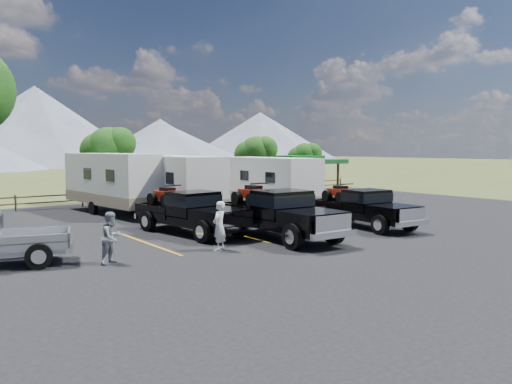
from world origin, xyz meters
TOP-DOWN VIEW (x-y plane):
  - ground at (0.00, 0.00)m, footprint 320.00×320.00m
  - asphalt_lot at (0.00, 3.00)m, footprint 44.00×34.00m
  - stall_lines at (0.00, 4.00)m, footprint 12.12×5.50m
  - tree_ne_a at (8.97, 17.01)m, footprint 3.11×2.92m
  - tree_ne_b at (14.98, 18.01)m, footprint 2.77×2.59m
  - tree_north at (-2.03, 19.02)m, footprint 3.46×3.24m
  - rail_fence at (2.00, 18.50)m, footprint 36.12×0.12m
  - pavilion at (13.00, 17.00)m, footprint 6.20×6.20m
  - rig_left at (-3.53, 5.12)m, footprint 2.86×6.51m
  - rig_center at (-1.06, 1.98)m, footprint 2.61×6.86m
  - rig_right at (4.11, 1.86)m, footprint 2.57×6.19m
  - trailer_left at (-3.54, 13.95)m, footprint 3.43×10.05m
  - trailer_center at (-1.08, 11.06)m, footprint 2.85×9.62m
  - trailer_right at (4.20, 9.39)m, footprint 2.67×9.28m
  - person_a at (-4.44, 1.26)m, footprint 0.80×0.71m
  - person_b at (-8.40, 1.58)m, footprint 1.04×0.96m

SIDE VIEW (x-z plane):
  - ground at x=0.00m, z-range 0.00..0.00m
  - asphalt_lot at x=0.00m, z-range 0.00..0.04m
  - stall_lines at x=0.00m, z-range 0.04..0.05m
  - rail_fence at x=2.00m, z-range 0.11..1.11m
  - person_b at x=-8.40m, z-range 0.04..1.75m
  - person_a at x=-4.44m, z-range 0.04..1.87m
  - rig_right at x=4.11m, z-range 0.00..2.02m
  - rig_left at x=-3.53m, z-range 0.00..2.10m
  - rig_center at x=-1.06m, z-range 0.00..2.26m
  - trailer_right at x=4.20m, z-range 0.12..3.34m
  - trailer_center at x=-1.08m, z-range 0.12..3.46m
  - trailer_left at x=-3.54m, z-range 0.12..3.59m
  - pavilion at x=13.00m, z-range 1.18..4.40m
  - tree_ne_b at x=14.98m, z-range 0.99..5.26m
  - tree_ne_a at x=8.97m, z-range 1.10..5.86m
  - tree_north at x=-2.03m, z-range 1.21..6.46m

